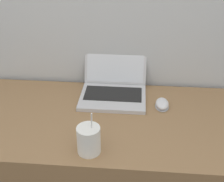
% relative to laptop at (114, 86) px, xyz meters
% --- Properties ---
extents(desk, '(1.34, 0.66, 0.78)m').
position_rel_laptop_xyz_m(desk, '(-0.05, -0.22, -0.43)').
color(desk, '#936D47').
rests_on(desk, ground_plane).
extents(laptop, '(0.34, 0.34, 0.22)m').
position_rel_laptop_xyz_m(laptop, '(0.00, 0.00, 0.00)').
color(laptop, silver).
rests_on(laptop, desk).
extents(drink_cup, '(0.09, 0.09, 0.20)m').
position_rel_laptop_xyz_m(drink_cup, '(-0.06, -0.46, 0.02)').
color(drink_cup, white).
rests_on(drink_cup, desk).
extents(computer_mouse, '(0.07, 0.11, 0.04)m').
position_rel_laptop_xyz_m(computer_mouse, '(0.25, -0.10, -0.03)').
color(computer_mouse, '#B2B2B7').
rests_on(computer_mouse, desk).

